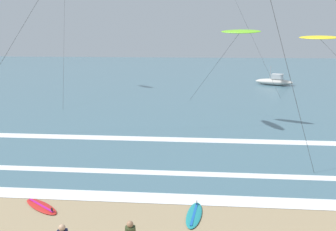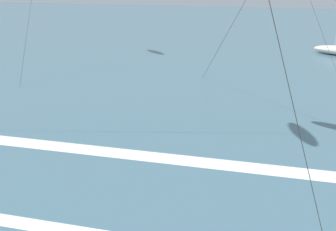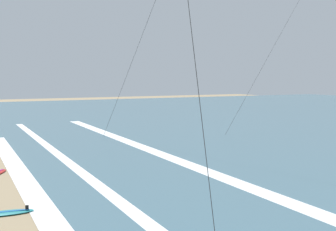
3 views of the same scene
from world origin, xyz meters
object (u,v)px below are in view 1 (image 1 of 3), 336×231
Objects in this scene: surfboard_foreground_flat at (194,215)px; kite_lime_mid_center at (240,32)px; surfboard_right_spare at (41,206)px; offshore_boat at (274,81)px; kite_yellow_distant_high at (319,38)px.

kite_lime_mid_center is (3.35, 14.92, 7.29)m from surfboard_foreground_flat.
offshore_boat is at bearing 64.03° from surfboard_right_spare.
offshore_boat is (17.75, 36.45, 0.51)m from surfboard_right_spare.
surfboard_right_spare is at bearing 178.57° from surfboard_foreground_flat.
surfboard_right_spare is at bearing -134.75° from kite_yellow_distant_high.
offshore_boat is at bearing 86.43° from kite_yellow_distant_high.
surfboard_foreground_flat is 20.71m from kite_yellow_distant_high.
offshore_boat reaches higher than surfboard_right_spare.
surfboard_foreground_flat is (6.54, -0.16, 0.00)m from surfboard_right_spare.
surfboard_right_spare is 0.38× the size of offshore_boat.
kite_yellow_distant_high reaches higher than offshore_boat.
offshore_boat is at bearing 72.98° from surfboard_foreground_flat.
surfboard_foreground_flat is 0.27× the size of kite_yellow_distant_high.
kite_yellow_distant_high reaches higher than surfboard_foreground_flat.
surfboard_right_spare is 0.26× the size of kite_yellow_distant_high.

